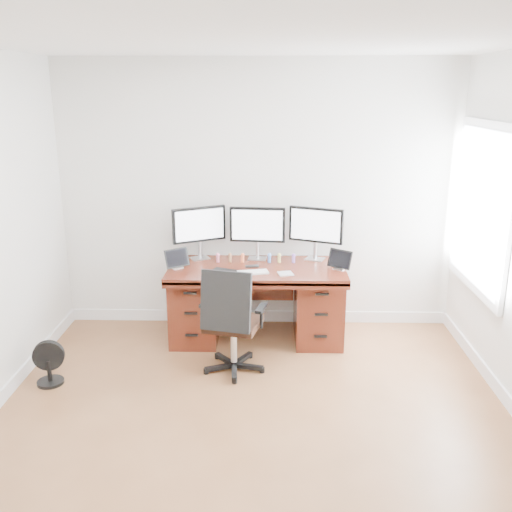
{
  "coord_description": "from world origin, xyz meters",
  "views": [
    {
      "loc": [
        0.12,
        -3.43,
        2.41
      ],
      "look_at": [
        0.0,
        1.5,
        0.95
      ],
      "focal_mm": 40.0,
      "sensor_mm": 36.0,
      "label": 1
    }
  ],
  "objects_px": {
    "floor_fan": "(48,364)",
    "monitor_center": "(257,227)",
    "office_chair": "(232,338)",
    "desk": "(257,300)",
    "keyboard": "(253,272)"
  },
  "relations": [
    {
      "from": "monitor_center",
      "to": "keyboard",
      "type": "xyz_separation_m",
      "value": [
        -0.03,
        -0.45,
        -0.33
      ]
    },
    {
      "from": "desk",
      "to": "keyboard",
      "type": "xyz_separation_m",
      "value": [
        -0.03,
        -0.21,
        0.36
      ]
    },
    {
      "from": "office_chair",
      "to": "monitor_center",
      "type": "bearing_deg",
      "value": 92.08
    },
    {
      "from": "floor_fan",
      "to": "monitor_center",
      "type": "bearing_deg",
      "value": 24.71
    },
    {
      "from": "desk",
      "to": "monitor_center",
      "type": "distance_m",
      "value": 0.72
    },
    {
      "from": "desk",
      "to": "monitor_center",
      "type": "xyz_separation_m",
      "value": [
        -0.0,
        0.24,
        0.68
      ]
    },
    {
      "from": "desk",
      "to": "office_chair",
      "type": "xyz_separation_m",
      "value": [
        -0.2,
        -0.73,
        -0.08
      ]
    },
    {
      "from": "office_chair",
      "to": "desk",
      "type": "bearing_deg",
      "value": 88.42
    },
    {
      "from": "desk",
      "to": "floor_fan",
      "type": "xyz_separation_m",
      "value": [
        -1.73,
        -0.98,
        -0.22
      ]
    },
    {
      "from": "desk",
      "to": "floor_fan",
      "type": "distance_m",
      "value": 2.0
    },
    {
      "from": "desk",
      "to": "monitor_center",
      "type": "height_order",
      "value": "monitor_center"
    },
    {
      "from": "floor_fan",
      "to": "monitor_center",
      "type": "height_order",
      "value": "monitor_center"
    },
    {
      "from": "office_chair",
      "to": "keyboard",
      "type": "height_order",
      "value": "office_chair"
    },
    {
      "from": "office_chair",
      "to": "floor_fan",
      "type": "xyz_separation_m",
      "value": [
        -1.53,
        -0.25,
        -0.14
      ]
    },
    {
      "from": "keyboard",
      "to": "office_chair",
      "type": "bearing_deg",
      "value": -121.07
    }
  ]
}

